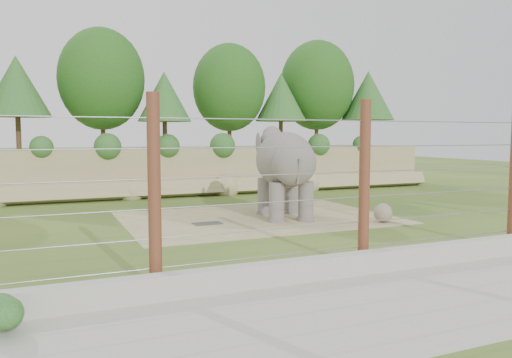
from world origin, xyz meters
name	(u,v)px	position (x,y,z in m)	size (l,w,h in m)	color
ground	(280,233)	(0.00, 0.00, 0.00)	(90.00, 90.00, 0.00)	#35571F
back_embankment	(189,121)	(0.59, 12.68, 3.97)	(30.00, 5.52, 8.77)	#9D8D61
dirt_patch	(258,218)	(0.50, 3.00, 0.01)	(10.00, 7.00, 0.02)	#958759
drain_grate	(207,223)	(-1.69, 2.46, 0.04)	(1.00, 0.60, 0.03)	#262628
elephant	(285,173)	(1.47, 2.65, 1.72)	(1.82, 4.25, 3.44)	#635C57
stone_ball	(383,213)	(4.25, 0.25, 0.37)	(0.69, 0.69, 0.69)	gray
retaining_wall	(376,261)	(0.00, -5.00, 0.25)	(26.00, 0.35, 0.50)	#A8A69C
walkway	(439,297)	(0.00, -7.00, 0.01)	(26.00, 4.00, 0.01)	#A8A69C
barrier_fence	(364,184)	(0.00, -4.50, 2.00)	(20.26, 0.26, 4.00)	brown
walkway_shrub	(9,317)	(-7.58, -5.80, 0.32)	(0.63, 0.63, 0.63)	#265C22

